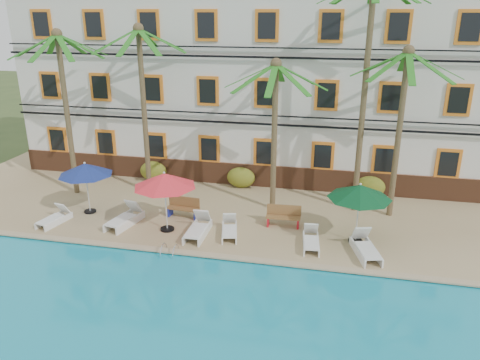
% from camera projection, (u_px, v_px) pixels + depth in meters
% --- Properties ---
extents(ground, '(100.00, 100.00, 0.00)m').
position_uv_depth(ground, '(200.00, 249.00, 19.05)').
color(ground, '#384C23').
rests_on(ground, ground).
extents(pool_deck, '(30.00, 12.00, 0.25)m').
position_uv_depth(pool_deck, '(228.00, 200.00, 23.60)').
color(pool_deck, tan).
rests_on(pool_deck, ground).
extents(pool_coping, '(30.00, 0.35, 0.06)m').
position_uv_depth(pool_coping, '(193.00, 253.00, 18.13)').
color(pool_coping, tan).
rests_on(pool_coping, pool_deck).
extents(hotel_building, '(25.40, 6.44, 10.22)m').
position_uv_depth(hotel_building, '(248.00, 81.00, 26.37)').
color(hotel_building, silver).
rests_on(hotel_building, pool_deck).
extents(palm_a, '(4.53, 4.53, 8.13)m').
position_uv_depth(palm_a, '(64.00, 91.00, 22.48)').
color(palm_a, brown).
rests_on(palm_a, pool_deck).
extents(palm_b, '(4.53, 4.53, 8.36)m').
position_uv_depth(palm_b, '(142.00, 88.00, 22.52)').
color(palm_b, brown).
rests_on(palm_b, pool_deck).
extents(palm_c, '(4.53, 4.53, 6.99)m').
position_uv_depth(palm_c, '(275.00, 114.00, 20.78)').
color(palm_c, brown).
rests_on(palm_c, pool_deck).
extents(palm_d, '(4.53, 4.53, 10.47)m').
position_uv_depth(palm_d, '(367.00, 69.00, 19.93)').
color(palm_d, brown).
rests_on(palm_d, pool_deck).
extents(palm_e, '(4.53, 4.53, 7.58)m').
position_uv_depth(palm_e, '(402.00, 110.00, 19.92)').
color(palm_e, brown).
rests_on(palm_e, pool_deck).
extents(shrub_left, '(1.50, 0.90, 1.10)m').
position_uv_depth(shrub_left, '(153.00, 171.00, 25.75)').
color(shrub_left, '#265618').
rests_on(shrub_left, pool_deck).
extents(shrub_mid, '(1.50, 0.90, 1.10)m').
position_uv_depth(shrub_mid, '(241.00, 177.00, 24.77)').
color(shrub_mid, '#265618').
rests_on(shrub_mid, pool_deck).
extents(shrub_right, '(1.50, 0.90, 1.10)m').
position_uv_depth(shrub_right, '(370.00, 187.00, 23.46)').
color(shrub_right, '#265618').
rests_on(shrub_right, pool_deck).
extents(umbrella_blue, '(2.47, 2.47, 2.47)m').
position_uv_depth(umbrella_blue, '(85.00, 170.00, 21.17)').
color(umbrella_blue, black).
rests_on(umbrella_blue, pool_deck).
extents(umbrella_red, '(2.66, 2.66, 2.66)m').
position_uv_depth(umbrella_red, '(165.00, 180.00, 19.35)').
color(umbrella_red, black).
rests_on(umbrella_red, pool_deck).
extents(umbrella_green, '(2.56, 2.56, 2.56)m').
position_uv_depth(umbrella_green, '(360.00, 192.00, 18.36)').
color(umbrella_green, black).
rests_on(umbrella_green, pool_deck).
extents(lounger_a, '(0.94, 1.77, 0.79)m').
position_uv_depth(lounger_a, '(54.00, 218.00, 20.67)').
color(lounger_a, white).
rests_on(lounger_a, pool_deck).
extents(lounger_b, '(1.14, 2.15, 0.97)m').
position_uv_depth(lounger_b, '(125.00, 218.00, 20.53)').
color(lounger_b, white).
rests_on(lounger_b, pool_deck).
extents(lounger_c, '(0.72, 2.02, 0.95)m').
position_uv_depth(lounger_c, '(198.00, 228.00, 19.57)').
color(lounger_c, white).
rests_on(lounger_c, pool_deck).
extents(lounger_d, '(0.99, 1.82, 0.82)m').
position_uv_depth(lounger_d, '(229.00, 229.00, 19.60)').
color(lounger_d, white).
rests_on(lounger_d, pool_deck).
extents(lounger_e, '(0.79, 1.80, 0.82)m').
position_uv_depth(lounger_e, '(311.00, 240.00, 18.64)').
color(lounger_e, white).
rests_on(lounger_e, pool_deck).
extents(lounger_f, '(1.23, 2.13, 0.95)m').
position_uv_depth(lounger_f, '(365.00, 247.00, 18.00)').
color(lounger_f, white).
rests_on(lounger_f, pool_deck).
extents(bench_left, '(1.54, 0.61, 0.93)m').
position_uv_depth(bench_left, '(184.00, 207.00, 21.27)').
color(bench_left, olive).
rests_on(bench_left, pool_deck).
extents(bench_right, '(1.52, 0.56, 0.93)m').
position_uv_depth(bench_right, '(283.00, 216.00, 20.38)').
color(bench_right, olive).
rests_on(bench_right, pool_deck).
extents(pool_ladder, '(0.54, 0.74, 0.74)m').
position_uv_depth(pool_ladder, '(170.00, 253.00, 18.22)').
color(pool_ladder, silver).
rests_on(pool_ladder, ground).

